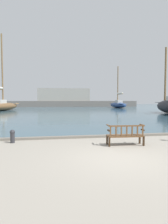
{
  "coord_description": "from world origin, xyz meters",
  "views": [
    {
      "loc": [
        -2.38,
        -6.5,
        2.01
      ],
      "look_at": [
        0.45,
        10.0,
        1.0
      ],
      "focal_mm": 32.0,
      "sensor_mm": 36.0,
      "label": 1
    }
  ],
  "objects": [
    {
      "name": "ground_plane",
      "position": [
        0.0,
        0.0,
        0.0
      ],
      "size": [
        160.0,
        160.0,
        0.0
      ],
      "primitive_type": "plane",
      "color": "gray"
    },
    {
      "name": "sailboat_mid_starboard",
      "position": [
        14.41,
        41.08,
        0.94
      ],
      "size": [
        2.75,
        10.28,
        10.29
      ],
      "color": "navy",
      "rests_on": "harbor_water"
    },
    {
      "name": "mooring_bollard",
      "position": [
        -4.12,
        3.19,
        0.35
      ],
      "size": [
        0.24,
        0.24,
        0.62
      ],
      "color": "#2D2D33",
      "rests_on": "ground"
    },
    {
      "name": "park_bench",
      "position": [
        0.91,
        1.81,
        0.47
      ],
      "size": [
        1.63,
        0.62,
        0.92
      ],
      "color": "#322113",
      "rests_on": "ground"
    },
    {
      "name": "far_breakwater",
      "position": [
        0.35,
        50.41,
        1.83
      ],
      "size": [
        46.04,
        2.4,
        5.31
      ],
      "color": "#66605B",
      "rests_on": "ground"
    },
    {
      "name": "harbor_water",
      "position": [
        0.0,
        44.0,
        0.04
      ],
      "size": [
        100.0,
        80.0,
        0.08
      ],
      "primitive_type": "cube",
      "color": "#385666",
      "rests_on": "ground"
    },
    {
      "name": "quay_edge_kerb",
      "position": [
        0.0,
        3.85,
        0.06
      ],
      "size": [
        40.0,
        0.3,
        0.12
      ],
      "primitive_type": "cube",
      "color": "slate",
      "rests_on": "ground"
    },
    {
      "name": "sailboat_distant_harbor",
      "position": [
        -10.95,
        31.88,
        1.06
      ],
      "size": [
        5.45,
        11.67,
        13.88
      ],
      "color": "brown",
      "rests_on": "harbor_water"
    }
  ]
}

